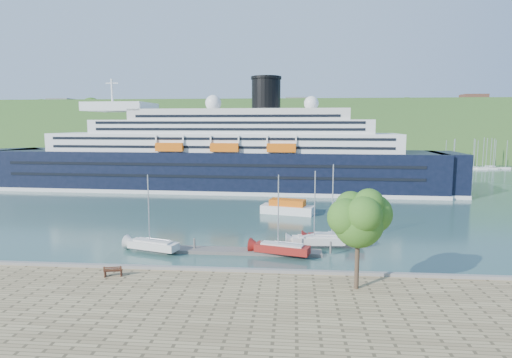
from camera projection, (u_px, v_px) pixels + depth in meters
name	position (u px, v px, depth m)	size (l,w,h in m)	color
ground	(199.00, 280.00, 40.54)	(400.00, 400.00, 0.00)	#2C4F4B
far_hillside	(273.00, 130.00, 182.26)	(400.00, 50.00, 24.00)	#346327
quay_coping	(198.00, 269.00, 40.19)	(220.00, 0.50, 0.30)	slate
cruise_ship	(214.00, 134.00, 94.71)	(110.76, 16.13, 24.87)	black
park_bench	(113.00, 270.00, 38.55)	(1.68, 0.69, 1.08)	#442113
promenade_tree	(358.00, 235.00, 35.20)	(5.52, 5.52, 9.14)	#2A5E18
floating_pontoon	(245.00, 251.00, 48.91)	(17.52, 2.14, 0.39)	slate
sailboat_white_near	(152.00, 216.00, 48.49)	(6.65, 1.85, 8.59)	silver
sailboat_red	(282.00, 218.00, 47.07)	(6.76, 1.88, 8.74)	maroon
sailboat_white_far	(319.00, 212.00, 50.46)	(6.81, 1.89, 8.80)	silver
tender_launch	(287.00, 207.00, 70.21)	(8.66, 2.96, 2.39)	#E15D0D
sailboat_extra	(337.00, 208.00, 51.00)	(7.33, 2.04, 9.47)	maroon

